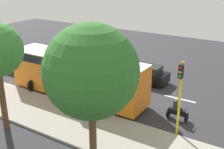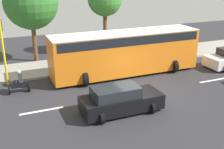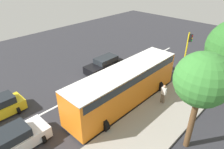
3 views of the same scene
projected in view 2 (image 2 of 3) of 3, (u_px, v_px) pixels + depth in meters
ground_plane at (138, 94)px, 17.54m from camera, size 40.00×60.00×0.10m
sidewalk at (100, 62)px, 23.56m from camera, size 4.00×60.00×0.15m
lane_stripe_north at (214, 80)px, 19.70m from camera, size 0.20×2.40×0.01m
lane_stripe_mid at (138, 94)px, 17.52m from camera, size 0.20×2.40×0.01m
lane_stripe_south at (42, 111)px, 15.35m from camera, size 0.20×2.40×0.01m
car_black at (120, 100)px, 15.01m from camera, size 2.17×4.42×1.52m
city_bus at (126, 50)px, 20.35m from camera, size 3.20×11.00×3.16m
motorcycle at (19, 83)px, 17.48m from camera, size 0.60×1.30×1.53m
pedestrian_near_signal at (159, 41)px, 26.35m from camera, size 0.40×0.24×1.69m
pedestrian_by_tree at (89, 55)px, 22.02m from camera, size 0.40×0.24×1.69m
traffic_light_corner at (2, 42)px, 18.00m from camera, size 0.49×0.24×4.50m
street_tree_north at (31, 3)px, 22.30m from camera, size 4.35×4.35×7.08m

